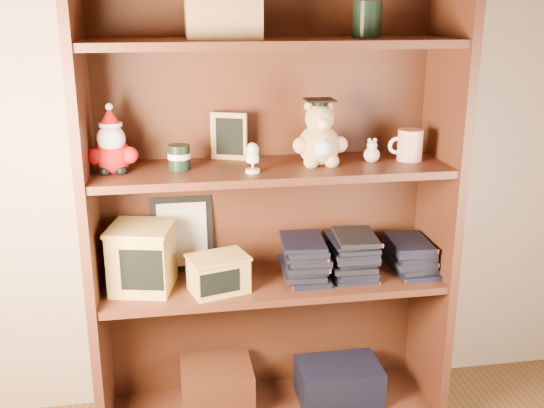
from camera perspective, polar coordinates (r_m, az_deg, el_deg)
The scene contains 16 objects.
bookcase at distance 2.16m, azimuth -0.29°, elevation -0.65°, with size 1.20×0.35×1.60m.
shelf_lower at distance 2.20m, azimuth 0.00°, elevation -7.04°, with size 1.14×0.33×0.02m.
shelf_upper at distance 2.07m, azimuth 0.00°, elevation 3.11°, with size 1.14×0.33×0.02m.
santa_plush at distance 2.02m, azimuth -14.15°, elevation 4.97°, with size 0.16×0.11×0.22m.
teachers_tin at distance 2.03m, azimuth -8.31°, elevation 4.19°, with size 0.07×0.07×0.08m.
chalkboard_plaque at distance 2.14m, azimuth -3.87°, elevation 6.02°, with size 0.12×0.09×0.16m.
egg_cup at distance 1.97m, azimuth -1.75°, elevation 4.28°, with size 0.04×0.04×0.09m.
grad_teddy_bear at distance 2.07m, azimuth 4.28°, elevation 5.80°, with size 0.18×0.16×0.22m.
pink_figurine at distance 2.14m, azimuth 8.93°, elevation 4.58°, with size 0.05×0.05×0.08m.
teacher_mug at distance 2.18m, azimuth 12.20°, elevation 5.19°, with size 0.12×0.08×0.10m.
certificate_frame at distance 2.25m, azimuth -8.05°, elevation -2.66°, with size 0.21×0.05×0.27m.
treats_box at distance 2.13m, azimuth -11.55°, elevation -4.69°, with size 0.24×0.24×0.22m.
pencils_box at distance 2.09m, azimuth -4.83°, elevation -6.22°, with size 0.22×0.18×0.12m.
book_stack_left at distance 2.19m, azimuth 3.03°, elevation -4.81°, with size 0.14×0.20×0.14m.
book_stack_mid at distance 2.22m, azimuth 7.23°, elevation -4.32°, with size 0.14×0.20×0.16m.
book_stack_right at distance 2.30m, azimuth 12.41°, elevation -4.47°, with size 0.14×0.20×0.11m.
Camera 1 is at (-0.44, -0.67, 1.45)m, focal length 42.00 mm.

